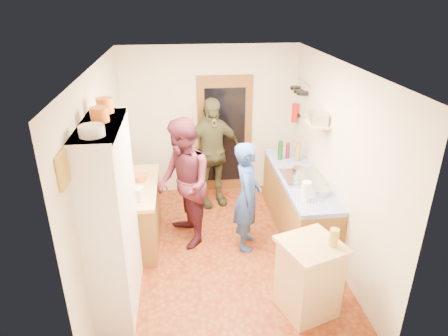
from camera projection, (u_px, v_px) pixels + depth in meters
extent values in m
cube|color=brown|center=(223.00, 252.00, 5.66)|extent=(3.00, 4.00, 0.02)
cube|color=silver|center=(222.00, 65.00, 4.59)|extent=(3.00, 4.00, 0.02)
cube|color=beige|center=(210.00, 121.00, 6.94)|extent=(3.00, 0.02, 2.60)
cube|color=beige|center=(249.00, 267.00, 3.30)|extent=(3.00, 0.02, 2.60)
cube|color=beige|center=(102.00, 174.00, 4.97)|extent=(0.02, 4.00, 2.60)
cube|color=beige|center=(336.00, 163.00, 5.27)|extent=(0.02, 4.00, 2.60)
cube|color=brown|center=(225.00, 135.00, 7.04)|extent=(0.95, 0.06, 2.10)
cube|color=black|center=(225.00, 136.00, 7.00)|extent=(0.70, 0.02, 1.70)
cube|color=white|center=(112.00, 220.00, 4.35)|extent=(0.40, 1.20, 2.20)
cube|color=white|center=(99.00, 126.00, 3.90)|extent=(0.40, 1.14, 0.04)
cylinder|color=white|center=(92.00, 131.00, 3.56)|extent=(0.23, 0.23, 0.10)
cylinder|color=orange|center=(100.00, 114.00, 3.94)|extent=(0.18, 0.18, 0.14)
cylinder|color=orange|center=(105.00, 105.00, 4.23)|extent=(0.18, 0.18, 0.16)
cube|color=brown|center=(137.00, 215.00, 5.77)|extent=(0.60, 1.40, 0.85)
cube|color=tan|center=(134.00, 187.00, 5.58)|extent=(0.64, 1.44, 0.05)
cube|color=white|center=(134.00, 194.00, 5.16)|extent=(0.27, 0.22, 0.17)
cylinder|color=white|center=(129.00, 182.00, 5.46)|extent=(0.16, 0.16, 0.18)
cylinder|color=orange|center=(140.00, 178.00, 5.69)|extent=(0.20, 0.20, 0.08)
cube|color=tan|center=(138.00, 170.00, 6.00)|extent=(0.31, 0.23, 0.02)
cube|color=brown|center=(298.00, 204.00, 6.06)|extent=(0.60, 2.20, 0.84)
cube|color=#152CA1|center=(300.00, 177.00, 5.87)|extent=(0.62, 2.22, 0.06)
cube|color=silver|center=(302.00, 177.00, 5.76)|extent=(0.55, 0.58, 0.04)
cylinder|color=silver|center=(299.00, 172.00, 5.74)|extent=(0.20, 0.20, 0.13)
cylinder|color=#143F14|center=(280.00, 150.00, 6.37)|extent=(0.09, 0.09, 0.31)
cylinder|color=#591419|center=(288.00, 151.00, 6.42)|extent=(0.07, 0.07, 0.26)
cylinder|color=olive|center=(298.00, 152.00, 6.30)|extent=(0.08, 0.08, 0.32)
cylinder|color=white|center=(306.00, 191.00, 5.11)|extent=(0.16, 0.16, 0.27)
cylinder|color=silver|center=(320.00, 191.00, 5.31)|extent=(0.26, 0.26, 0.09)
cube|color=tan|center=(308.00, 279.00, 4.47)|extent=(0.70, 0.70, 0.86)
cube|color=tan|center=(312.00, 245.00, 4.29)|extent=(0.79, 0.79, 0.05)
cube|color=white|center=(305.00, 243.00, 4.31)|extent=(0.42, 0.38, 0.02)
cylinder|color=#AD9E2D|center=(334.00, 237.00, 4.21)|extent=(0.13, 0.13, 0.20)
cylinder|color=silver|center=(303.00, 82.00, 6.34)|extent=(0.02, 0.65, 0.02)
cylinder|color=black|center=(302.00, 93.00, 6.23)|extent=(0.18, 0.18, 0.05)
cylinder|color=black|center=(299.00, 91.00, 6.42)|extent=(0.16, 0.16, 0.05)
cylinder|color=black|center=(295.00, 88.00, 6.60)|extent=(0.17, 0.17, 0.05)
cube|color=tan|center=(318.00, 124.00, 5.50)|extent=(0.26, 0.42, 0.03)
cube|color=silver|center=(318.00, 118.00, 5.47)|extent=(0.26, 0.33, 0.15)
cube|color=black|center=(298.00, 116.00, 6.75)|extent=(0.06, 0.10, 0.04)
cylinder|color=red|center=(295.00, 113.00, 6.72)|extent=(0.11, 0.11, 0.32)
cube|color=gold|center=(63.00, 170.00, 3.26)|extent=(0.03, 0.25, 0.30)
imported|color=navy|center=(249.00, 197.00, 5.47)|extent=(0.48, 0.64, 1.59)
imported|color=#451826|center=(185.00, 182.00, 5.59)|extent=(0.92, 1.06, 1.86)
imported|color=#363720|center=(212.00, 153.00, 6.58)|extent=(1.17, 0.73, 1.86)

